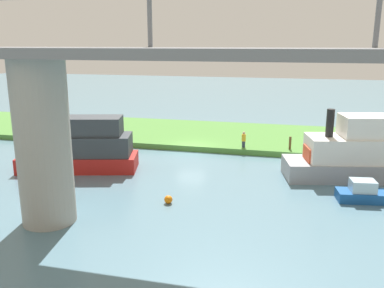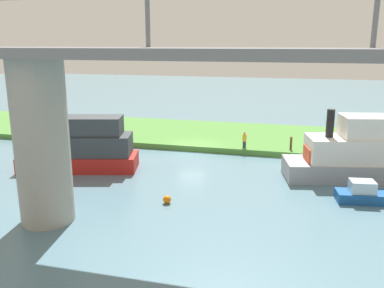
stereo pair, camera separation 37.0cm
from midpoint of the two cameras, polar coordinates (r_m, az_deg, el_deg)
name	(u,v)px [view 2 (the right image)]	position (r m, az deg, el deg)	size (l,w,h in m)	color
ground_plane	(192,152)	(36.17, 0.29, -1.09)	(160.00, 160.00, 0.00)	slate
grassy_bank	(207,135)	(41.78, 2.33, 1.31)	(80.00, 12.00, 0.50)	#4C8438
bridge_pylon	(42,143)	(22.55, -19.79, 0.15)	(2.81, 2.81, 8.68)	#9E998E
bridge_span	(33,47)	(21.98, -20.82, 12.49)	(74.08, 4.30, 3.25)	slate
person_on_bank	(244,140)	(35.85, 7.63, 0.62)	(0.45, 0.45, 1.39)	#2D334C
mooring_post	(291,143)	(35.87, 13.94, 0.09)	(0.20, 0.20, 1.10)	brown
motorboat_white	(361,154)	(31.04, 22.80, -1.26)	(10.17, 5.18, 4.96)	#99999E
riverboat_paddlewheel	(82,148)	(31.87, -14.73, -0.57)	(9.18, 5.03, 4.46)	red
motorboat_red	(368,195)	(27.15, 23.75, -6.47)	(4.15, 1.94, 1.33)	#195199
marker_buoy	(167,199)	(24.79, -3.08, -7.73)	(0.50, 0.50, 0.50)	orange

